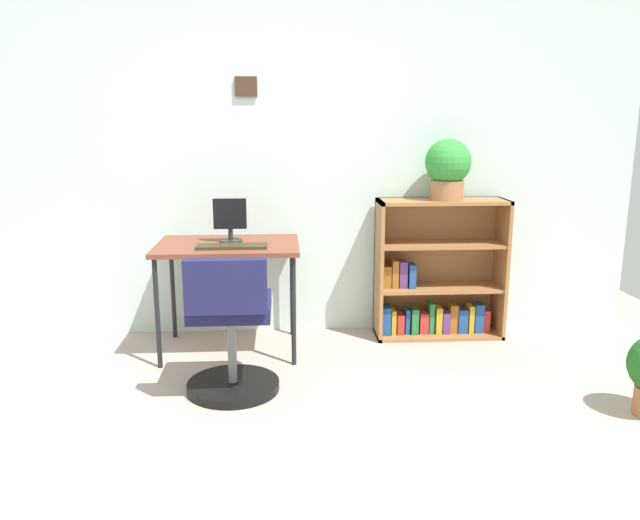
% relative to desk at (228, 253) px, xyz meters
% --- Properties ---
extents(ground_plane, '(6.24, 6.24, 0.00)m').
position_rel_desk_xyz_m(ground_plane, '(0.25, -1.71, -0.66)').
color(ground_plane, '#AF9B90').
extents(wall_back, '(5.20, 0.12, 2.49)m').
position_rel_desk_xyz_m(wall_back, '(0.25, 0.44, 0.58)').
color(wall_back, silver).
rests_on(wall_back, ground_plane).
extents(desk, '(0.91, 0.64, 0.72)m').
position_rel_desk_xyz_m(desk, '(0.00, 0.00, 0.00)').
color(desk, brown).
rests_on(desk, ground_plane).
extents(monitor, '(0.21, 0.15, 0.28)m').
position_rel_desk_xyz_m(monitor, '(0.02, 0.05, 0.20)').
color(monitor, '#262628').
rests_on(monitor, desk).
extents(keyboard, '(0.44, 0.15, 0.02)m').
position_rel_desk_xyz_m(keyboard, '(0.04, -0.14, 0.07)').
color(keyboard, '#312E1A').
rests_on(keyboard, desk).
extents(office_chair, '(0.52, 0.55, 0.82)m').
position_rel_desk_xyz_m(office_chair, '(0.06, -0.69, -0.30)').
color(office_chair, black).
rests_on(office_chair, ground_plane).
extents(bookshelf_low, '(0.88, 0.30, 0.97)m').
position_rel_desk_xyz_m(bookshelf_low, '(1.42, 0.24, -0.24)').
color(bookshelf_low, '#9B6639').
rests_on(bookshelf_low, ground_plane).
extents(potted_plant_on_shelf, '(0.31, 0.31, 0.41)m').
position_rel_desk_xyz_m(potted_plant_on_shelf, '(1.46, 0.19, 0.53)').
color(potted_plant_on_shelf, '#9E6642').
rests_on(potted_plant_on_shelf, bookshelf_low).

